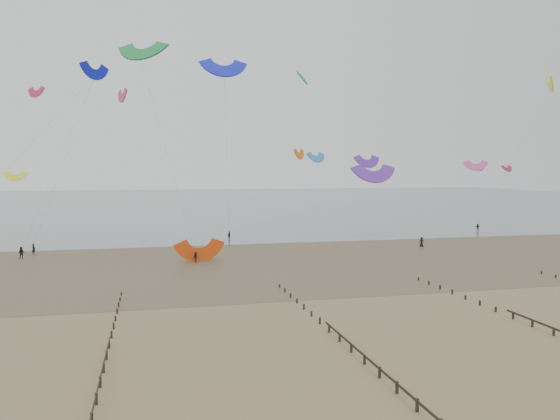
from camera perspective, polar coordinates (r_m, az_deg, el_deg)
The scene contains 7 objects.
ground at distance 52.88m, azimuth -1.29°, elevation -11.00°, with size 500.00×500.00×0.00m, color brown.
sea_and_shore at distance 85.69m, azimuth -8.84°, elevation -5.17°, with size 500.00×665.00×0.03m.
groynes at distance 36.69m, azimuth 11.75°, elevation -17.27°, with size 72.16×50.16×1.00m.
kitesurfer_lead at distance 98.75m, azimuth -24.36°, elevation -3.73°, with size 0.66×0.44×1.82m, color black.
kitesurfers at distance 101.92m, azimuth 4.19°, elevation -3.14°, with size 129.54×29.63×1.90m.
grounded_kite at distance 84.69m, azimuth -8.37°, elevation -5.28°, with size 6.65×3.48×5.07m, color #F0490F, non-canonical shape.
kites_airborne at distance 143.32m, azimuth -9.64°, elevation 7.70°, with size 242.89×119.48×35.71m.
Camera 1 is at (-10.69, -49.90, 13.83)m, focal length 35.00 mm.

